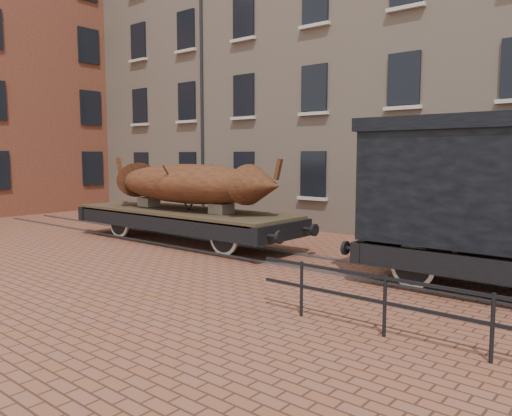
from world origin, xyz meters
The scene contains 5 objects.
ground centered at (0.00, 0.00, 0.00)m, with size 90.00×90.00×0.00m, color brown.
warehouse_cream centered at (3.00, 9.99, 7.00)m, with size 40.00×10.19×14.00m.
rail_track centered at (0.00, 0.00, 0.03)m, with size 30.00×1.52×0.06m.
flatcar_wagon centered at (-4.37, 0.00, 0.88)m, with size 9.35×2.54×1.41m.
iron_boat centered at (-4.07, 0.00, 1.98)m, with size 7.34×2.26×1.72m.
Camera 1 is at (7.95, -11.04, 2.88)m, focal length 35.00 mm.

